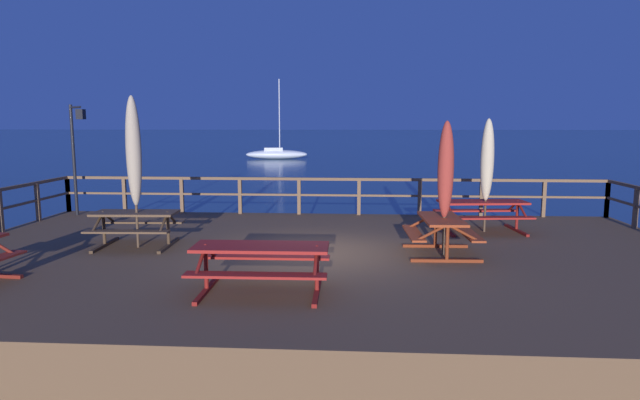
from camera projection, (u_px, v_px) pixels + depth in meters
name	position (u px, v px, depth m)	size (l,w,h in m)	color
ground_plane	(318.00, 289.00, 11.32)	(600.00, 600.00, 0.00)	navy
wooden_deck	(318.00, 271.00, 11.26)	(16.17, 9.76, 0.79)	brown
railing_waterside_far	(329.00, 189.00, 15.77)	(15.97, 0.10, 1.09)	brown
picnic_table_back_left	(441.00, 228.00, 10.97)	(1.45, 1.67, 0.78)	#993819
picnic_table_mid_right	(482.00, 209.00, 13.31)	(2.26, 1.60, 0.78)	maroon
picnic_table_front_left	(136.00, 221.00, 11.68)	(1.83, 1.48, 0.78)	brown
picnic_table_mid_left	(261.00, 258.00, 8.47)	(2.14, 1.43, 0.78)	maroon
patio_umbrella_tall_front	(446.00, 170.00, 10.80)	(0.32, 0.32, 2.72)	#4C3828
patio_umbrella_tall_mid_right	(487.00, 160.00, 13.11)	(0.32, 0.32, 2.79)	#4C3828
patio_umbrella_tall_mid_left	(134.00, 152.00, 11.38)	(0.32, 0.32, 3.25)	#4C3828
lamp_post_hooked	(76.00, 143.00, 15.40)	(0.60, 0.46, 3.20)	black
sailboat_distant	(276.00, 154.00, 52.80)	(6.17, 2.46, 7.72)	silver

